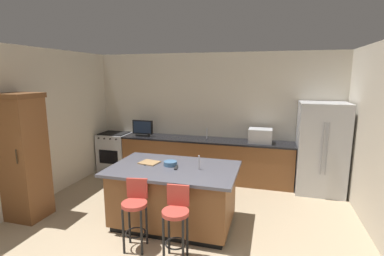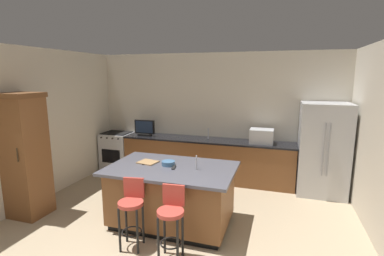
# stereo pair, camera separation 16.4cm
# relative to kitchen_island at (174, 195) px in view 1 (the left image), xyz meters

# --- Properties ---
(wall_back) EXTENTS (6.08, 0.12, 2.82)m
(wall_back) POSITION_rel_kitchen_island_xyz_m (0.11, 2.46, 0.93)
(wall_back) COLOR beige
(wall_back) RESTS_ON ground_plane
(wall_left) EXTENTS (0.12, 4.63, 2.82)m
(wall_left) POSITION_rel_kitchen_island_xyz_m (-2.73, 0.34, 0.93)
(wall_left) COLOR beige
(wall_left) RESTS_ON ground_plane
(counter_back) EXTENTS (3.84, 0.62, 0.92)m
(counter_back) POSITION_rel_kitchen_island_xyz_m (0.01, 2.08, -0.02)
(counter_back) COLOR brown
(counter_back) RESTS_ON ground_plane
(kitchen_island) EXTENTS (1.95, 1.24, 0.94)m
(kitchen_island) POSITION_rel_kitchen_island_xyz_m (0.00, 0.00, 0.00)
(kitchen_island) COLOR black
(kitchen_island) RESTS_ON ground_plane
(refrigerator) EXTENTS (0.90, 0.80, 1.81)m
(refrigerator) POSITION_rel_kitchen_island_xyz_m (2.39, 2.00, 0.43)
(refrigerator) COLOR #B7BABF
(refrigerator) RESTS_ON ground_plane
(range_oven) EXTENTS (0.70, 0.63, 0.94)m
(range_oven) POSITION_rel_kitchen_island_xyz_m (-2.27, 2.07, -0.01)
(range_oven) COLOR #B7BABF
(range_oven) RESTS_ON ground_plane
(cabinet_tower) EXTENTS (0.61, 0.57, 2.06)m
(cabinet_tower) POSITION_rel_kitchen_island_xyz_m (-2.40, -0.44, 0.59)
(cabinet_tower) COLOR brown
(cabinet_tower) RESTS_ON ground_plane
(microwave) EXTENTS (0.48, 0.36, 0.30)m
(microwave) POSITION_rel_kitchen_island_xyz_m (1.20, 2.08, 0.59)
(microwave) COLOR #B7BABF
(microwave) RESTS_ON counter_back
(tv_monitor) EXTENTS (0.50, 0.16, 0.37)m
(tv_monitor) POSITION_rel_kitchen_island_xyz_m (-1.48, 2.02, 0.61)
(tv_monitor) COLOR black
(tv_monitor) RESTS_ON counter_back
(sink_faucet_back) EXTENTS (0.02, 0.02, 0.24)m
(sink_faucet_back) POSITION_rel_kitchen_island_xyz_m (0.03, 2.18, 0.56)
(sink_faucet_back) COLOR #B2B2B7
(sink_faucet_back) RESTS_ON counter_back
(sink_faucet_island) EXTENTS (0.02, 0.02, 0.22)m
(sink_faucet_island) POSITION_rel_kitchen_island_xyz_m (0.40, 0.00, 0.57)
(sink_faucet_island) COLOR #B2B2B7
(sink_faucet_island) RESTS_ON kitchen_island
(bar_stool_left) EXTENTS (0.34, 0.36, 0.95)m
(bar_stool_left) POSITION_rel_kitchen_island_xyz_m (-0.29, -0.74, 0.09)
(bar_stool_left) COLOR #B23D33
(bar_stool_left) RESTS_ON ground_plane
(bar_stool_right) EXTENTS (0.34, 0.35, 0.96)m
(bar_stool_right) POSITION_rel_kitchen_island_xyz_m (0.32, -0.83, 0.10)
(bar_stool_right) COLOR #B23D33
(bar_stool_right) RESTS_ON ground_plane
(fruit_bowl) EXTENTS (0.21, 0.21, 0.07)m
(fruit_bowl) POSITION_rel_kitchen_island_xyz_m (-0.08, 0.06, 0.49)
(fruit_bowl) COLOR #3F668C
(fruit_bowl) RESTS_ON kitchen_island
(cell_phone) EXTENTS (0.10, 0.16, 0.01)m
(cell_phone) POSITION_rel_kitchen_island_xyz_m (-0.46, 0.03, 0.46)
(cell_phone) COLOR black
(cell_phone) RESTS_ON kitchen_island
(tv_remote) EXTENTS (0.08, 0.18, 0.02)m
(tv_remote) POSITION_rel_kitchen_island_xyz_m (0.05, -0.04, 0.47)
(tv_remote) COLOR black
(tv_remote) RESTS_ON kitchen_island
(cutting_board) EXTENTS (0.33, 0.30, 0.02)m
(cutting_board) POSITION_rel_kitchen_island_xyz_m (-0.44, 0.09, 0.47)
(cutting_board) COLOR #A87F51
(cutting_board) RESTS_ON kitchen_island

